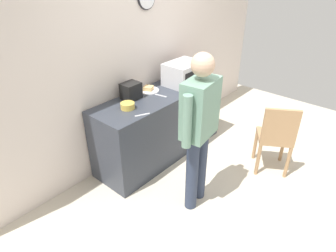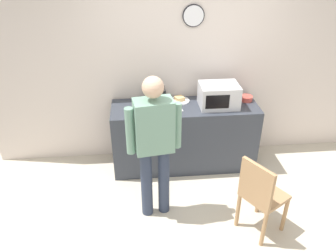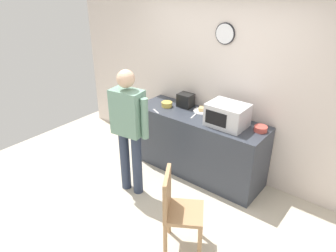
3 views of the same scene
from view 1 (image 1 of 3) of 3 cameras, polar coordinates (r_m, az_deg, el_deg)
ground_plane at (r=3.71m, az=13.66°, el=-11.73°), size 6.00×6.00×0.00m
back_wall at (r=3.91m, az=-5.26°, el=13.24°), size 5.40×0.13×2.60m
kitchen_counter at (r=3.97m, az=-1.39°, el=0.34°), size 1.94×0.62×0.92m
microwave at (r=4.00m, az=3.07°, el=10.18°), size 0.50×0.39×0.30m
sandwich_plate at (r=3.82m, az=-3.85°, el=7.08°), size 0.27×0.27×0.07m
salad_bowl at (r=3.37m, az=-7.87°, el=3.93°), size 0.16×0.16×0.07m
cereal_bowl at (r=4.42m, az=5.17°, el=10.46°), size 0.17×0.17×0.07m
toaster at (r=3.59m, az=-7.23°, el=6.81°), size 0.22×0.18×0.20m
fork_utensil at (r=3.68m, az=-1.44°, el=5.95°), size 0.05×0.17×0.01m
spoon_utensil at (r=3.22m, az=-5.03°, el=2.17°), size 0.16×0.09×0.01m
person_standing at (r=2.88m, az=6.09°, el=0.41°), size 0.59×0.29×1.71m
wooden_chair at (r=3.82m, az=20.27°, el=-1.89°), size 0.55×0.55×0.94m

